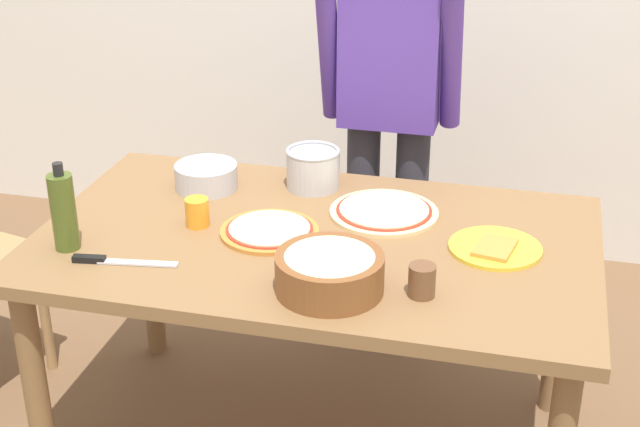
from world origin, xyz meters
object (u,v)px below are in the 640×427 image
(person_cook, at_px, (390,99))
(plate_with_slice, at_px, (495,248))
(popcorn_bowl, at_px, (330,269))
(mixing_bowl_steel, at_px, (206,176))
(dining_table, at_px, (316,264))
(steel_pot, at_px, (313,168))
(chef_knife, at_px, (112,261))
(pizza_cooked_on_tray, at_px, (269,230))
(cup_orange, at_px, (197,212))
(cup_small_brown, at_px, (422,281))
(pizza_raw_on_board, at_px, (384,212))
(olive_oil_bottle, at_px, (63,211))

(person_cook, bearing_deg, plate_with_slice, -59.09)
(popcorn_bowl, xyz_separation_m, mixing_bowl_steel, (-0.54, 0.54, -0.02))
(dining_table, distance_m, steel_pot, 0.39)
(dining_table, height_order, steel_pot, steel_pot)
(person_cook, bearing_deg, chef_knife, -118.67)
(pizza_cooked_on_tray, bearing_deg, mixing_bowl_steel, 137.69)
(pizza_cooked_on_tray, xyz_separation_m, steel_pot, (0.04, 0.35, 0.06))
(plate_with_slice, relative_size, steel_pot, 1.50)
(pizza_cooked_on_tray, height_order, cup_orange, cup_orange)
(popcorn_bowl, xyz_separation_m, cup_small_brown, (0.23, 0.03, -0.02))
(mixing_bowl_steel, bearing_deg, steel_pot, 15.37)
(person_cook, height_order, cup_small_brown, person_cook)
(plate_with_slice, xyz_separation_m, chef_knife, (-1.00, -0.33, -0.00))
(cup_small_brown, bearing_deg, plate_with_slice, 61.05)
(cup_orange, relative_size, chef_knife, 0.29)
(mixing_bowl_steel, xyz_separation_m, cup_orange, (0.07, -0.27, 0.00))
(cup_orange, bearing_deg, pizza_raw_on_board, 21.86)
(steel_pot, bearing_deg, olive_oil_bottle, -134.05)
(pizza_cooked_on_tray, height_order, steel_pot, steel_pot)
(mixing_bowl_steel, bearing_deg, cup_orange, -75.05)
(dining_table, height_order, pizza_raw_on_board, pizza_raw_on_board)
(person_cook, bearing_deg, mixing_bowl_steel, -134.73)
(dining_table, distance_m, mixing_bowl_steel, 0.51)
(pizza_cooked_on_tray, bearing_deg, plate_with_slice, 4.52)
(pizza_cooked_on_tray, height_order, plate_with_slice, plate_with_slice)
(pizza_raw_on_board, distance_m, chef_knife, 0.82)
(cup_small_brown, bearing_deg, pizza_cooked_on_tray, 152.87)
(popcorn_bowl, bearing_deg, pizza_cooked_on_tray, 131.48)
(pizza_cooked_on_tray, height_order, chef_knife, pizza_cooked_on_tray)
(person_cook, bearing_deg, cup_orange, -119.15)
(person_cook, height_order, plate_with_slice, person_cook)
(plate_with_slice, height_order, cup_orange, cup_orange)
(chef_knife, bearing_deg, cup_small_brown, 2.19)
(pizza_cooked_on_tray, distance_m, steel_pot, 0.36)
(mixing_bowl_steel, xyz_separation_m, cup_small_brown, (0.77, -0.51, 0.00))
(olive_oil_bottle, bearing_deg, cup_orange, 36.49)
(pizza_cooked_on_tray, relative_size, cup_orange, 3.38)
(pizza_cooked_on_tray, distance_m, plate_with_slice, 0.64)
(dining_table, height_order, cup_small_brown, cup_small_brown)
(steel_pot, relative_size, chef_knife, 0.60)
(plate_with_slice, bearing_deg, steel_pot, 153.18)
(cup_orange, height_order, chef_knife, cup_orange)
(mixing_bowl_steel, height_order, chef_knife, mixing_bowl_steel)
(dining_table, relative_size, steel_pot, 9.22)
(plate_with_slice, height_order, chef_knife, plate_with_slice)
(steel_pot, bearing_deg, chef_knife, -122.40)
(mixing_bowl_steel, bearing_deg, pizza_raw_on_board, -5.58)
(dining_table, bearing_deg, popcorn_bowl, -69.21)
(pizza_raw_on_board, bearing_deg, popcorn_bowl, -96.24)
(cup_small_brown, bearing_deg, cup_orange, 160.72)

